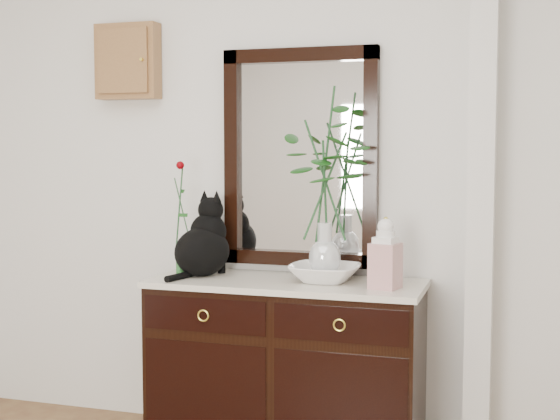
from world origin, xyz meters
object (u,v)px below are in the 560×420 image
(sideboard, at_px, (286,356))
(ginger_jar, at_px, (385,252))
(lotus_bowl, at_px, (325,273))
(cat, at_px, (202,236))

(sideboard, distance_m, ginger_jar, 0.74)
(lotus_bowl, relative_size, ginger_jar, 1.02)
(sideboard, bearing_deg, cat, 177.88)
(cat, relative_size, ginger_jar, 1.21)
(sideboard, xyz_separation_m, lotus_bowl, (0.19, 0.02, 0.42))
(sideboard, bearing_deg, ginger_jar, -8.02)
(sideboard, xyz_separation_m, ginger_jar, (0.49, -0.07, 0.54))
(cat, xyz_separation_m, lotus_bowl, (0.63, 0.00, -0.16))
(sideboard, relative_size, cat, 3.31)
(lotus_bowl, bearing_deg, sideboard, -173.86)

